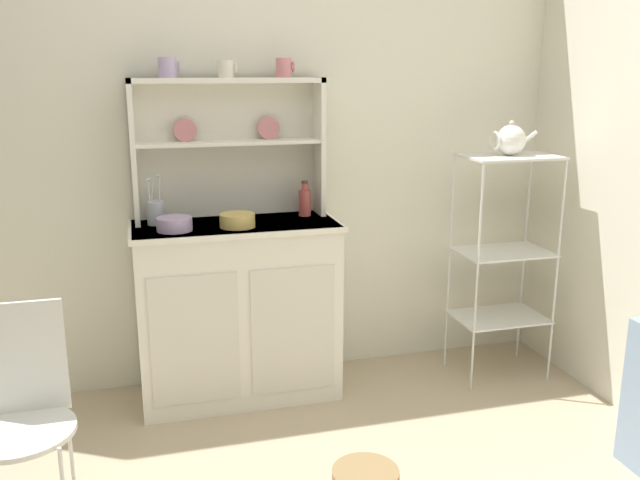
{
  "coord_description": "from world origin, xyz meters",
  "views": [
    {
      "loc": [
        -0.58,
        -1.78,
        1.6
      ],
      "look_at": [
        0.22,
        1.12,
        0.84
      ],
      "focal_mm": 38.22,
      "sensor_mm": 36.0,
      "label": 1
    }
  ],
  "objects_px": {
    "bakers_rack": "(504,242)",
    "porcelain_teapot": "(510,140)",
    "hutch_shelf_unit": "(228,137)",
    "wire_chair": "(19,405)",
    "utensil_jar": "(155,212)",
    "bowl_mixing_large": "(174,224)",
    "jam_bottle": "(305,202)",
    "hutch_cabinet": "(238,309)",
    "cup_lilac_0": "(168,67)"
  },
  "relations": [
    {
      "from": "porcelain_teapot",
      "to": "wire_chair",
      "type": "bearing_deg",
      "value": -160.48
    },
    {
      "from": "wire_chair",
      "to": "jam_bottle",
      "type": "distance_m",
      "value": 1.64
    },
    {
      "from": "bowl_mixing_large",
      "to": "jam_bottle",
      "type": "xyz_separation_m",
      "value": [
        0.65,
        0.16,
        0.04
      ]
    },
    {
      "from": "hutch_shelf_unit",
      "to": "porcelain_teapot",
      "type": "height_order",
      "value": "hutch_shelf_unit"
    },
    {
      "from": "utensil_jar",
      "to": "cup_lilac_0",
      "type": "bearing_deg",
      "value": 24.94
    },
    {
      "from": "bakers_rack",
      "to": "bowl_mixing_large",
      "type": "relative_size",
      "value": 7.32
    },
    {
      "from": "jam_bottle",
      "to": "utensil_jar",
      "type": "xyz_separation_m",
      "value": [
        -0.73,
        -0.01,
        -0.01
      ]
    },
    {
      "from": "hutch_shelf_unit",
      "to": "jam_bottle",
      "type": "height_order",
      "value": "hutch_shelf_unit"
    },
    {
      "from": "hutch_cabinet",
      "to": "hutch_shelf_unit",
      "type": "xyz_separation_m",
      "value": [
        0.0,
        0.16,
        0.82
      ]
    },
    {
      "from": "hutch_cabinet",
      "to": "bowl_mixing_large",
      "type": "distance_m",
      "value": 0.55
    },
    {
      "from": "hutch_shelf_unit",
      "to": "bakers_rack",
      "type": "xyz_separation_m",
      "value": [
        1.37,
        -0.28,
        -0.55
      ]
    },
    {
      "from": "jam_bottle",
      "to": "utensil_jar",
      "type": "relative_size",
      "value": 0.74
    },
    {
      "from": "hutch_shelf_unit",
      "to": "wire_chair",
      "type": "relative_size",
      "value": 1.08
    },
    {
      "from": "bakers_rack",
      "to": "porcelain_teapot",
      "type": "xyz_separation_m",
      "value": [
        -0.0,
        -0.0,
        0.52
      ]
    },
    {
      "from": "cup_lilac_0",
      "to": "jam_bottle",
      "type": "bearing_deg",
      "value": -3.26
    },
    {
      "from": "jam_bottle",
      "to": "porcelain_teapot",
      "type": "height_order",
      "value": "porcelain_teapot"
    },
    {
      "from": "bakers_rack",
      "to": "cup_lilac_0",
      "type": "distance_m",
      "value": 1.87
    },
    {
      "from": "bakers_rack",
      "to": "porcelain_teapot",
      "type": "height_order",
      "value": "porcelain_teapot"
    },
    {
      "from": "cup_lilac_0",
      "to": "utensil_jar",
      "type": "bearing_deg",
      "value": -155.06
    },
    {
      "from": "hutch_shelf_unit",
      "to": "bowl_mixing_large",
      "type": "bearing_deg",
      "value": -140.52
    },
    {
      "from": "cup_lilac_0",
      "to": "bowl_mixing_large",
      "type": "bearing_deg",
      "value": -95.25
    },
    {
      "from": "wire_chair",
      "to": "cup_lilac_0",
      "type": "height_order",
      "value": "cup_lilac_0"
    },
    {
      "from": "hutch_shelf_unit",
      "to": "bowl_mixing_large",
      "type": "height_order",
      "value": "hutch_shelf_unit"
    },
    {
      "from": "hutch_shelf_unit",
      "to": "jam_bottle",
      "type": "bearing_deg",
      "value": -11.9
    },
    {
      "from": "bowl_mixing_large",
      "to": "porcelain_teapot",
      "type": "bearing_deg",
      "value": -1.55
    },
    {
      "from": "hutch_cabinet",
      "to": "porcelain_teapot",
      "type": "bearing_deg",
      "value": -4.93
    },
    {
      "from": "utensil_jar",
      "to": "porcelain_teapot",
      "type": "xyz_separation_m",
      "value": [
        1.73,
        -0.2,
        0.31
      ]
    },
    {
      "from": "wire_chair",
      "to": "cup_lilac_0",
      "type": "distance_m",
      "value": 1.61
    },
    {
      "from": "jam_bottle",
      "to": "porcelain_teapot",
      "type": "bearing_deg",
      "value": -11.49
    },
    {
      "from": "wire_chair",
      "to": "utensil_jar",
      "type": "xyz_separation_m",
      "value": [
        0.5,
        0.99,
        0.42
      ]
    },
    {
      "from": "wire_chair",
      "to": "utensil_jar",
      "type": "distance_m",
      "value": 1.19
    },
    {
      "from": "bakers_rack",
      "to": "bowl_mixing_large",
      "type": "bearing_deg",
      "value": 178.46
    },
    {
      "from": "hutch_cabinet",
      "to": "bakers_rack",
      "type": "distance_m",
      "value": 1.4
    },
    {
      "from": "hutch_shelf_unit",
      "to": "jam_bottle",
      "type": "distance_m",
      "value": 0.49
    },
    {
      "from": "bowl_mixing_large",
      "to": "utensil_jar",
      "type": "distance_m",
      "value": 0.17
    },
    {
      "from": "wire_chair",
      "to": "utensil_jar",
      "type": "bearing_deg",
      "value": 49.81
    },
    {
      "from": "bakers_rack",
      "to": "utensil_jar",
      "type": "height_order",
      "value": "bakers_rack"
    },
    {
      "from": "bakers_rack",
      "to": "porcelain_teapot",
      "type": "bearing_deg",
      "value": -180.0
    },
    {
      "from": "wire_chair",
      "to": "bowl_mixing_large",
      "type": "height_order",
      "value": "bowl_mixing_large"
    },
    {
      "from": "hutch_cabinet",
      "to": "jam_bottle",
      "type": "relative_size",
      "value": 5.63
    },
    {
      "from": "cup_lilac_0",
      "to": "utensil_jar",
      "type": "distance_m",
      "value": 0.67
    },
    {
      "from": "hutch_shelf_unit",
      "to": "wire_chair",
      "type": "height_order",
      "value": "hutch_shelf_unit"
    },
    {
      "from": "utensil_jar",
      "to": "porcelain_teapot",
      "type": "relative_size",
      "value": 0.98
    },
    {
      "from": "cup_lilac_0",
      "to": "utensil_jar",
      "type": "relative_size",
      "value": 0.41
    },
    {
      "from": "jam_bottle",
      "to": "utensil_jar",
      "type": "distance_m",
      "value": 0.73
    },
    {
      "from": "bowl_mixing_large",
      "to": "utensil_jar",
      "type": "xyz_separation_m",
      "value": [
        -0.08,
        0.15,
        0.03
      ]
    },
    {
      "from": "bakers_rack",
      "to": "jam_bottle",
      "type": "bearing_deg",
      "value": 168.53
    },
    {
      "from": "bowl_mixing_large",
      "to": "porcelain_teapot",
      "type": "height_order",
      "value": "porcelain_teapot"
    },
    {
      "from": "utensil_jar",
      "to": "porcelain_teapot",
      "type": "distance_m",
      "value": 1.77
    },
    {
      "from": "cup_lilac_0",
      "to": "bowl_mixing_large",
      "type": "distance_m",
      "value": 0.72
    }
  ]
}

